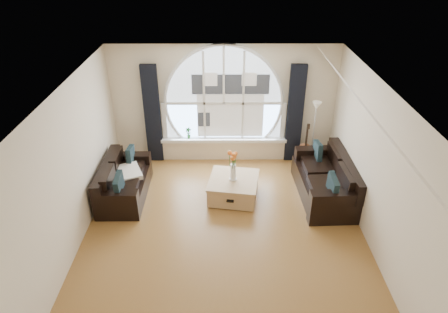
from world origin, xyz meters
The scene contains 21 objects.
ground centered at (0.00, 0.00, 0.00)m, with size 5.00×5.50×0.01m, color brown.
ceiling centered at (0.00, 0.00, 2.70)m, with size 5.00×5.50×0.01m, color silver.
wall_back centered at (0.00, 2.75, 1.35)m, with size 5.00×0.01×2.70m, color beige.
wall_front centered at (0.00, -2.75, 1.35)m, with size 5.00×0.01×2.70m, color beige.
wall_left centered at (-2.50, 0.00, 1.35)m, with size 0.01×5.50×2.70m, color beige.
wall_right centered at (2.50, 0.00, 1.35)m, with size 0.01×5.50×2.70m, color beige.
attic_slope centered at (2.20, 0.00, 2.35)m, with size 0.92×5.50×0.72m, color silver.
arched_window centered at (0.00, 2.72, 1.62)m, with size 2.60×0.06×2.15m, color silver.
window_sill centered at (0.00, 2.65, 0.51)m, with size 2.90×0.22×0.08m, color white.
window_frame centered at (0.00, 2.69, 1.62)m, with size 2.76×0.08×2.15m, color white.
neighbor_house centered at (0.15, 2.71, 1.50)m, with size 1.70×0.02×1.50m, color silver.
curtain_left centered at (-1.60, 2.63, 1.15)m, with size 0.35×0.12×2.30m, color black.
curtain_right centered at (1.60, 2.63, 1.15)m, with size 0.35×0.12×2.30m, color black.
sofa_left centered at (-2.01, 1.13, 0.40)m, with size 0.84×1.68×0.75m, color black.
sofa_right centered at (2.04, 1.11, 0.40)m, with size 0.96×1.93×0.86m, color black.
coffee_chest centered at (0.19, 1.07, 0.24)m, with size 0.96×0.96×0.47m, color #A98154.
throw_blanket centered at (-1.97, 1.21, 0.50)m, with size 0.55×0.55×0.10m, color silver.
vase_flowers centered at (0.18, 1.06, 0.82)m, with size 0.24×0.24×0.70m, color white.
floor_lamp centered at (1.97, 2.26, 0.80)m, with size 0.24×0.24×1.60m, color #B2B2B2.
guitar centered at (1.86, 2.44, 0.53)m, with size 0.36×0.24×1.06m, color brown.
potted_plant centered at (-0.81, 2.65, 0.68)m, with size 0.14×0.10×0.27m, color #1E6023.
Camera 1 is at (-0.03, -5.65, 4.76)m, focal length 32.16 mm.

